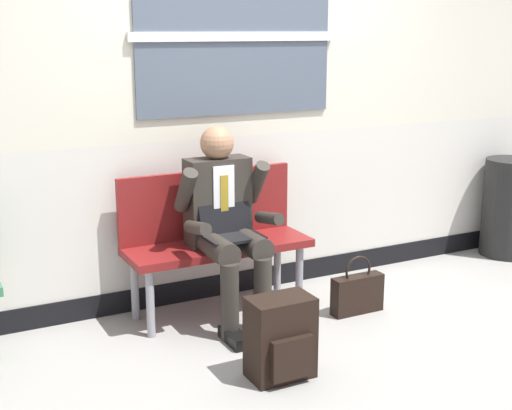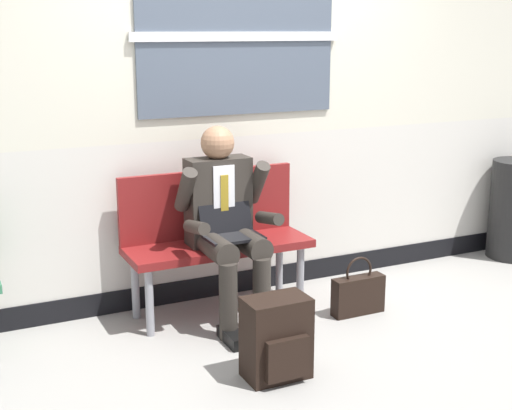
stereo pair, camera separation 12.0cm
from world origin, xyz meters
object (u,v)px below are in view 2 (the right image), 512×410
(bench_with_person, at_px, (214,231))
(handbag, at_px, (358,294))
(backpack, at_px, (277,339))
(person_seated, at_px, (226,221))

(bench_with_person, bearing_deg, handbag, -31.05)
(backpack, bearing_deg, person_seated, 85.10)
(person_seated, xyz_separation_m, handbag, (0.80, -0.28, -0.51))
(handbag, bearing_deg, bench_with_person, 148.95)
(person_seated, bearing_deg, bench_with_person, 90.00)
(person_seated, height_order, handbag, person_seated)
(person_seated, xyz_separation_m, backpack, (-0.07, -0.82, -0.43))
(bench_with_person, relative_size, backpack, 2.68)
(person_seated, bearing_deg, backpack, -94.90)
(person_seated, relative_size, handbag, 3.16)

